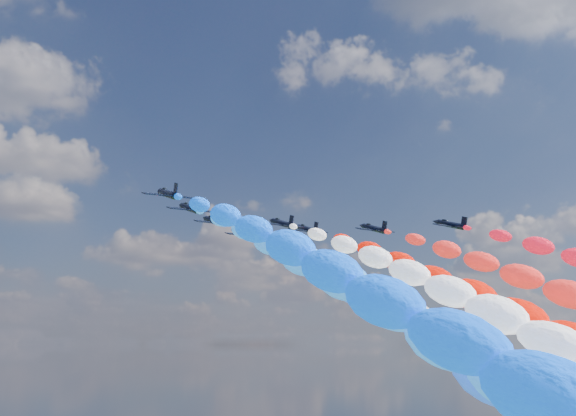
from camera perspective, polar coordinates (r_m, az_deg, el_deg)
jet_0 at (r=113.85m, az=-9.40°, el=1.11°), size 8.39×11.18×5.12m
trail_0 at (r=60.63m, az=10.13°, el=-10.79°), size 7.27×114.74×51.31m
jet_1 at (r=125.18m, az=-7.70°, el=-0.01°), size 8.09×10.97×5.12m
trail_1 at (r=72.72m, az=9.92°, el=-10.74°), size 7.27×114.74×51.31m
jet_2 at (r=137.88m, az=-5.79°, el=-1.03°), size 8.15×11.01×5.12m
trail_2 at (r=86.34m, az=10.30°, el=-10.69°), size 7.27×114.74×51.31m
jet_3 at (r=139.65m, az=-0.48°, el=-1.21°), size 8.12×10.99×5.12m
trail_3 at (r=91.84m, az=17.99°, el=-10.34°), size 7.27×114.74×51.31m
jet_4 at (r=152.72m, az=-3.56°, el=-2.00°), size 8.36×11.16×5.12m
trail_4 at (r=102.34m, az=11.23°, el=-10.63°), size 7.27×114.74×51.31m
jet_5 at (r=146.97m, az=1.50°, el=-1.68°), size 8.56×11.30×5.12m
trail_5 at (r=100.43m, az=19.46°, el=-10.24°), size 7.27×114.74×51.31m
jet_6 at (r=146.97m, az=6.74°, el=-1.61°), size 8.44×11.22×5.12m
jet_7 at (r=144.69m, az=12.63°, el=-1.28°), size 8.11×10.98×5.12m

